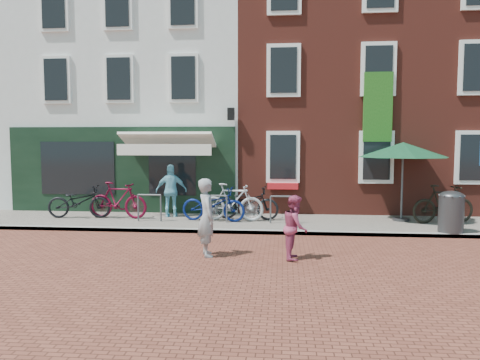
# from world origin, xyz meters

# --- Properties ---
(ground) EXTENTS (80.00, 80.00, 0.00)m
(ground) POSITION_xyz_m (0.00, 0.00, 0.00)
(ground) COLOR brown
(sidewalk) EXTENTS (24.00, 3.00, 0.10)m
(sidewalk) POSITION_xyz_m (1.00, 1.50, 0.05)
(sidewalk) COLOR slate
(sidewalk) RESTS_ON ground
(building_stucco) EXTENTS (8.00, 8.00, 9.00)m
(building_stucco) POSITION_xyz_m (-5.00, 7.00, 4.50)
(building_stucco) COLOR silver
(building_stucco) RESTS_ON ground
(building_brick_mid) EXTENTS (6.00, 8.00, 10.00)m
(building_brick_mid) POSITION_xyz_m (2.00, 7.00, 5.00)
(building_brick_mid) COLOR maroon
(building_brick_mid) RESTS_ON ground
(building_brick_right) EXTENTS (6.00, 8.00, 10.00)m
(building_brick_right) POSITION_xyz_m (8.00, 7.00, 5.00)
(building_brick_right) COLOR maroon
(building_brick_right) RESTS_ON ground
(litter_bin) EXTENTS (0.64, 0.64, 1.17)m
(litter_bin) POSITION_xyz_m (4.95, 0.30, 0.71)
(litter_bin) COLOR #393A3C
(litter_bin) RESTS_ON sidewalk
(parasol) EXTENTS (2.69, 2.69, 2.48)m
(parasol) POSITION_xyz_m (4.10, 2.02, 2.34)
(parasol) COLOR #4C4C4F
(parasol) RESTS_ON sidewalk
(woman) EXTENTS (0.59, 0.72, 1.70)m
(woman) POSITION_xyz_m (-1.13, -2.41, 0.85)
(woman) COLOR gray
(woman) RESTS_ON ground
(boy) EXTENTS (0.55, 0.69, 1.37)m
(boy) POSITION_xyz_m (0.77, -2.48, 0.68)
(boy) COLOR #A03859
(boy) RESTS_ON ground
(cafe_person) EXTENTS (1.03, 0.55, 1.68)m
(cafe_person) POSITION_xyz_m (-3.04, 2.09, 0.94)
(cafe_person) COLOR #77C6DB
(cafe_person) RESTS_ON sidewalk
(bicycle_0) EXTENTS (2.02, 0.90, 1.03)m
(bicycle_0) POSITION_xyz_m (-5.88, 1.58, 0.62)
(bicycle_0) COLOR black
(bicycle_0) RESTS_ON sidewalk
(bicycle_1) EXTENTS (1.95, 0.73, 1.14)m
(bicycle_1) POSITION_xyz_m (-4.64, 1.64, 0.67)
(bicycle_1) COLOR #52061B
(bicycle_1) RESTS_ON sidewalk
(bicycle_2) EXTENTS (2.04, 0.96, 1.03)m
(bicycle_2) POSITION_xyz_m (-1.59, 1.42, 0.62)
(bicycle_2) COLOR #081652
(bicycle_2) RESTS_ON sidewalk
(bicycle_3) EXTENTS (1.93, 0.65, 1.14)m
(bicycle_3) POSITION_xyz_m (-1.02, 1.51, 0.67)
(bicycle_3) COLOR #AFAFB2
(bicycle_3) RESTS_ON sidewalk
(bicycle_4) EXTENTS (2.03, 0.90, 1.03)m
(bicycle_4) POSITION_xyz_m (-0.59, 1.81, 0.62)
(bicycle_4) COLOR black
(bicycle_4) RESTS_ON sidewalk
(bicycle_5) EXTENTS (1.97, 0.93, 1.14)m
(bicycle_5) POSITION_xyz_m (5.20, 1.67, 0.67)
(bicycle_5) COLOR black
(bicycle_5) RESTS_ON sidewalk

